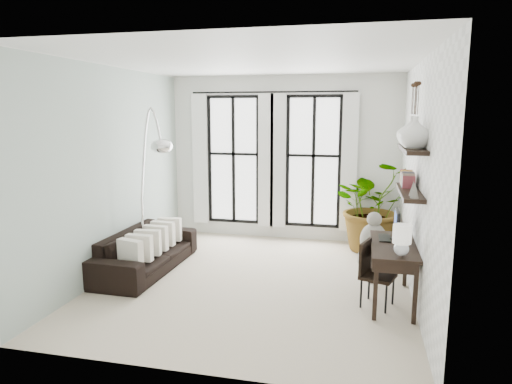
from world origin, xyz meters
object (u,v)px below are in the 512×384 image
(sofa, at_px, (147,251))
(desk_chair, at_px, (372,269))
(desk, at_px, (393,250))
(arc_lamp, at_px, (152,169))
(buddha, at_px, (373,242))
(plant, at_px, (374,205))

(sofa, relative_size, desk_chair, 2.56)
(sofa, xyz_separation_m, desk, (3.75, -0.47, 0.42))
(desk_chair, relative_size, arc_lamp, 0.33)
(desk, relative_size, buddha, 1.53)
(desk, bearing_deg, sofa, 172.78)
(plant, bearing_deg, desk_chair, -91.41)
(plant, bearing_deg, sofa, -151.46)
(sofa, bearing_deg, arc_lamp, -57.56)
(plant, height_order, buddha, plant)
(desk_chair, xyz_separation_m, arc_lamp, (-3.37, 0.65, 1.14))
(plant, distance_m, buddha, 0.92)
(arc_lamp, distance_m, buddha, 3.80)
(arc_lamp, bearing_deg, desk_chair, -10.95)
(arc_lamp, bearing_deg, buddha, 17.26)
(sofa, distance_m, buddha, 3.72)
(plant, distance_m, desk, 2.42)
(desk, bearing_deg, arc_lamp, 171.42)
(desk_chair, bearing_deg, buddha, 106.93)
(desk, bearing_deg, buddha, 97.03)
(desk_chair, height_order, arc_lamp, arc_lamp)
(sofa, distance_m, arc_lamp, 1.32)
(desk_chair, xyz_separation_m, buddha, (0.06, 1.72, -0.12))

